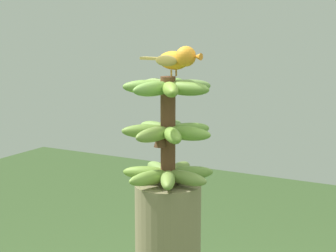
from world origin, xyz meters
TOP-DOWN VIEW (x-y plane):
  - banana_bunch at (-0.00, -0.00)m, footprint 0.28×0.28m
  - perched_bird at (0.03, 0.01)m, footprint 0.21×0.07m

SIDE VIEW (x-z plane):
  - banana_bunch at x=0.00m, z-range 1.05..1.37m
  - perched_bird at x=0.03m, z-range 1.38..1.46m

